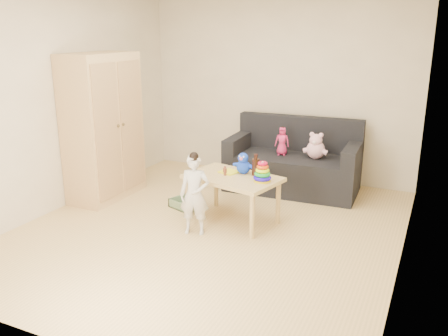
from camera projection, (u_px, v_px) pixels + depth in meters
The scene contains 13 objects.
room at pixel (210, 114), 4.94m from camera, with size 4.50×4.50×4.50m.
wardrobe at pixel (103, 127), 6.08m from camera, with size 0.52×1.04×1.87m, color tan.
sofa at pixel (292, 173), 6.51m from camera, with size 1.75×0.88×0.49m, color black.
play_table at pixel (233, 199), 5.46m from camera, with size 1.04×0.65×0.55m, color #D3BD74.
storage_bin at pixel (186, 204), 5.92m from camera, with size 0.36×0.27×0.11m, color #64835E, non-canonical shape.
toddler at pixel (195, 196), 5.08m from camera, with size 0.32×0.21×0.87m, color silver.
pink_bear at pixel (316, 148), 6.26m from camera, with size 0.26×0.22×0.30m, color #FDBACE, non-canonical shape.
doll at pixel (282, 141), 6.43m from camera, with size 0.19×0.13×0.38m, color #EB2C6E.
ring_stacker at pixel (262, 174), 5.17m from camera, with size 0.20×0.20×0.23m.
brown_bottle at pixel (256, 166), 5.39m from camera, with size 0.09×0.09×0.25m.
blue_plush at pixel (243, 163), 5.45m from camera, with size 0.21×0.17×0.25m, color blue, non-canonical shape.
wooden_figure at pixel (225, 171), 5.38m from camera, with size 0.05×0.04×0.12m, color brown, non-canonical shape.
yellow_book at pixel (229, 172), 5.52m from camera, with size 0.20×0.20×0.01m, color #FFFD1A.
Camera 1 is at (2.20, -4.37, 2.16)m, focal length 38.00 mm.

